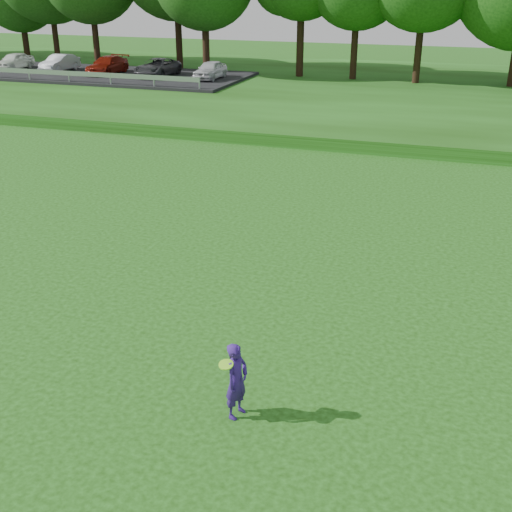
% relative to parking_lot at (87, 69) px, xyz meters
% --- Properties ---
extents(ground, '(140.00, 140.00, 0.00)m').
position_rel_parking_lot_xyz_m(ground, '(23.57, -32.82, -1.06)').
color(ground, '#193D0B').
rests_on(ground, ground).
extents(berm, '(130.00, 30.00, 0.60)m').
position_rel_parking_lot_xyz_m(berm, '(23.57, 1.18, -0.76)').
color(berm, '#193D0B').
rests_on(berm, ground).
extents(walking_path, '(130.00, 1.60, 0.04)m').
position_rel_parking_lot_xyz_m(walking_path, '(23.57, -12.82, -1.04)').
color(walking_path, gray).
rests_on(walking_path, ground).
extents(parking_lot, '(24.00, 9.00, 1.38)m').
position_rel_parking_lot_xyz_m(parking_lot, '(0.00, 0.00, 0.00)').
color(parking_lot, black).
rests_on(parking_lot, berm).
extents(woman, '(0.49, 0.59, 1.44)m').
position_rel_parking_lot_xyz_m(woman, '(23.69, -32.79, -0.34)').
color(woman, navy).
rests_on(woman, ground).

